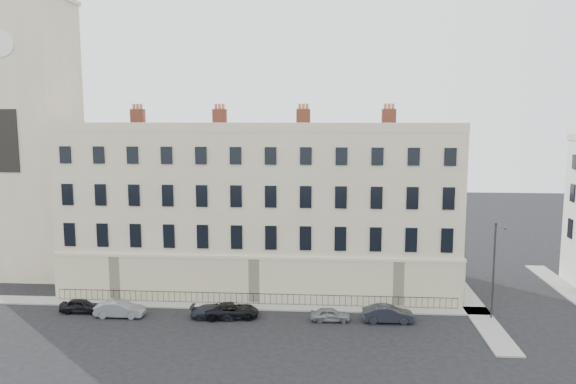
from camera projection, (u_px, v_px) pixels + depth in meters
name	position (u px, v px, depth m)	size (l,w,h in m)	color
ground	(321.00, 330.00, 43.16)	(160.00, 160.00, 0.00)	black
terrace	(262.00, 208.00, 54.39)	(36.22, 12.22, 17.00)	beige
church_tower	(27.00, 93.00, 56.60)	(8.00, 8.13, 44.00)	beige
pavement_terrace	(207.00, 305.00, 48.81)	(48.00, 2.00, 0.12)	gray
pavement_east_return	(468.00, 300.00, 50.13)	(2.00, 24.00, 0.12)	gray
pavement_adjacent	(574.00, 295.00, 51.39)	(2.00, 20.00, 0.12)	gray
railings	(253.00, 299.00, 48.86)	(35.00, 0.04, 0.96)	black
car_a	(81.00, 306.00, 47.00)	(1.38, 3.42, 1.16)	black
car_b	(120.00, 309.00, 45.98)	(1.40, 4.00, 1.32)	slate
car_c	(214.00, 312.00, 45.60)	(1.53, 3.76, 1.09)	#20232B
car_d	(232.00, 310.00, 45.79)	(2.03, 4.39, 1.22)	black
car_e	(330.00, 315.00, 45.03)	(1.29, 3.20, 1.09)	slate
car_f	(388.00, 314.00, 44.80)	(1.43, 4.10, 1.35)	black
streetlamp	(494.00, 267.00, 44.88)	(0.54, 1.70, 7.96)	#2C2C31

